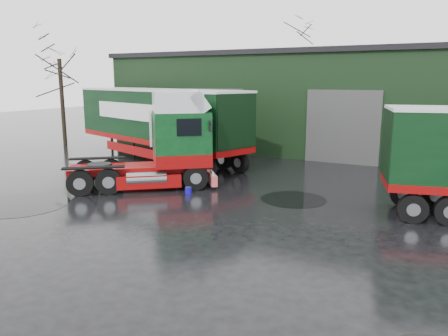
# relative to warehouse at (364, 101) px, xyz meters

# --- Properties ---
(ground) EXTENTS (100.00, 100.00, 0.00)m
(ground) POSITION_rel_warehouse_xyz_m (-2.00, -20.00, -3.16)
(ground) COLOR black
(warehouse) EXTENTS (32.40, 12.40, 6.30)m
(warehouse) POSITION_rel_warehouse_xyz_m (0.00, 0.00, 0.00)
(warehouse) COLOR black
(warehouse) RESTS_ON ground
(hero_tractor) EXTENTS (6.90, 6.36, 4.11)m
(hero_tractor) POSITION_rel_warehouse_xyz_m (-6.50, -15.50, -1.10)
(hero_tractor) COLOR #093915
(hero_tractor) RESTS_ON ground
(trailer_left) EXTENTS (13.26, 6.98, 4.08)m
(trailer_left) POSITION_rel_warehouse_xyz_m (-9.50, -10.00, -1.12)
(trailer_left) COLOR silver
(trailer_left) RESTS_ON ground
(wash_bucket) EXTENTS (0.29, 0.29, 0.27)m
(wash_bucket) POSITION_rel_warehouse_xyz_m (-3.97, -15.54, -3.02)
(wash_bucket) COLOR #1207A5
(wash_bucket) RESTS_ON ground
(tree_left) EXTENTS (4.40, 4.40, 8.50)m
(tree_left) POSITION_rel_warehouse_xyz_m (-19.00, -8.00, 1.09)
(tree_left) COLOR black
(tree_left) RESTS_ON ground
(tree_back_a) EXTENTS (4.40, 4.40, 9.50)m
(tree_back_a) POSITION_rel_warehouse_xyz_m (-8.00, 10.00, 1.59)
(tree_back_a) COLOR black
(tree_back_a) RESTS_ON ground
(puddle_1) EXTENTS (2.52, 2.52, 0.01)m
(puddle_1) POSITION_rel_warehouse_xyz_m (0.09, -14.38, -3.15)
(puddle_1) COLOR black
(puddle_1) RESTS_ON ground
(puddle_2) EXTENTS (3.48, 3.48, 0.01)m
(puddle_2) POSITION_rel_warehouse_xyz_m (-8.65, -19.74, -3.15)
(puddle_2) COLOR black
(puddle_2) RESTS_ON ground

